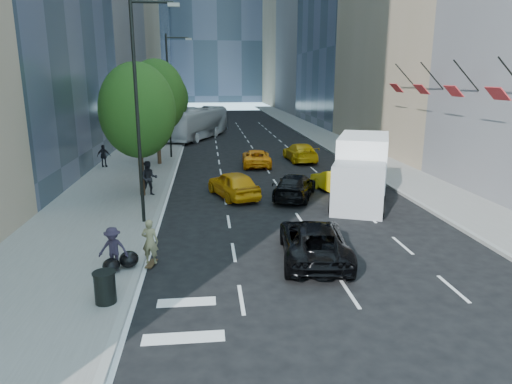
{
  "coord_description": "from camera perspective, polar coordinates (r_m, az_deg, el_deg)",
  "views": [
    {
      "loc": [
        -3.44,
        -17.0,
        6.77
      ],
      "look_at": [
        -1.24,
        3.35,
        1.6
      ],
      "focal_mm": 32.0,
      "sensor_mm": 36.0,
      "label": 1
    }
  ],
  "objects": [
    {
      "name": "taxi_d",
      "position": [
        37.98,
        5.54,
        4.97
      ],
      "size": [
        2.36,
        5.21,
        1.48
      ],
      "primitive_type": "imported",
      "rotation": [
        0.0,
        0.0,
        3.2
      ],
      "color": "gold",
      "rests_on": "ground"
    },
    {
      "name": "box_truck",
      "position": [
        26.18,
        13.07,
        2.87
      ],
      "size": [
        5.22,
        7.86,
        3.55
      ],
      "rotation": [
        0.0,
        0.0,
        -0.38
      ],
      "color": "white",
      "rests_on": "ground"
    },
    {
      "name": "black_sedan_mercedes",
      "position": [
        26.19,
        4.87,
        0.72
      ],
      "size": [
        3.51,
        5.2,
        1.4
      ],
      "primitive_type": "imported",
      "rotation": [
        0.0,
        0.0,
        2.79
      ],
      "color": "black",
      "rests_on": "ground"
    },
    {
      "name": "taxi_c",
      "position": [
        35.73,
        0.05,
        4.3
      ],
      "size": [
        2.39,
        4.73,
        1.28
      ],
      "primitive_type": "imported",
      "rotation": [
        0.0,
        0.0,
        3.08
      ],
      "color": "orange",
      "rests_on": "ground"
    },
    {
      "name": "black_sedan_lincoln",
      "position": [
        17.54,
        7.24,
        -6.08
      ],
      "size": [
        3.0,
        5.49,
        1.46
      ],
      "primitive_type": "imported",
      "rotation": [
        0.0,
        0.0,
        3.03
      ],
      "color": "black",
      "rests_on": "ground"
    },
    {
      "name": "tree_mid",
      "position": [
        36.22,
        -12.37,
        11.55
      ],
      "size": [
        4.5,
        4.5,
        7.99
      ],
      "color": "black",
      "rests_on": "sidewalk_left"
    },
    {
      "name": "sidewalk_right",
      "position": [
        49.34,
        9.76,
        6.17
      ],
      "size": [
        4.0,
        120.0,
        0.15
      ],
      "primitive_type": "cube",
      "color": "slate",
      "rests_on": "ground"
    },
    {
      "name": "pedestrian_b",
      "position": [
        36.31,
        -18.48,
        4.3
      ],
      "size": [
        1.02,
        0.48,
        1.7
      ],
      "primitive_type": "imported",
      "rotation": [
        0.0,
        0.0,
        3.08
      ],
      "color": "black",
      "rests_on": "sidewalk_left"
    },
    {
      "name": "tree_near",
      "position": [
        26.33,
        -14.58,
        9.81
      ],
      "size": [
        4.2,
        4.2,
        7.46
      ],
      "color": "black",
      "rests_on": "sidewalk_left"
    },
    {
      "name": "pedestrian_c",
      "position": [
        16.79,
        -17.43,
        -6.81
      ],
      "size": [
        1.08,
        0.69,
        1.58
      ],
      "primitive_type": "imported",
      "rotation": [
        0.0,
        0.0,
        -0.11
      ],
      "color": "#241C2B",
      "rests_on": "sidewalk_left"
    },
    {
      "name": "lamp_near",
      "position": [
        21.21,
        -14.24,
        11.17
      ],
      "size": [
        2.13,
        0.22,
        10.0
      ],
      "color": "black",
      "rests_on": "sidewalk_left"
    },
    {
      "name": "facade_flags",
      "position": [
        30.45,
        21.89,
        12.09
      ],
      "size": [
        1.85,
        13.3,
        2.05
      ],
      "color": "black",
      "rests_on": "ground"
    },
    {
      "name": "sidewalk_left",
      "position": [
        47.79,
        -12.85,
        5.77
      ],
      "size": [
        6.0,
        120.0,
        0.15
      ],
      "primitive_type": "cube",
      "color": "slate",
      "rests_on": "ground"
    },
    {
      "name": "taxi_b",
      "position": [
        27.77,
        9.97,
        1.31
      ],
      "size": [
        2.41,
        4.41,
        1.38
      ],
      "primitive_type": "imported",
      "rotation": [
        0.0,
        0.0,
        3.38
      ],
      "color": "yellow",
      "rests_on": "ground"
    },
    {
      "name": "trash_can",
      "position": [
        14.69,
        -18.35,
        -11.32
      ],
      "size": [
        0.63,
        0.63,
        0.95
      ],
      "primitive_type": "cylinder",
      "color": "black",
      "rests_on": "sidewalk_left"
    },
    {
      "name": "skateboarder",
      "position": [
        17.16,
        -13.09,
        -6.42
      ],
      "size": [
        0.68,
        0.51,
        1.68
      ],
      "primitive_type": "imported",
      "rotation": [
        0.0,
        0.0,
        2.94
      ],
      "color": "olive",
      "rests_on": "ground"
    },
    {
      "name": "city_bus",
      "position": [
        52.25,
        -7.39,
        8.53
      ],
      "size": [
        7.35,
        12.63,
        3.47
      ],
      "primitive_type": "imported",
      "rotation": [
        0.0,
        0.0,
        -0.38
      ],
      "color": "silver",
      "rests_on": "ground"
    },
    {
      "name": "pedestrian_a",
      "position": [
        26.77,
        -13.24,
        1.67
      ],
      "size": [
        1.05,
        0.87,
        1.99
      ],
      "primitive_type": "imported",
      "rotation": [
        0.0,
        0.0,
        0.12
      ],
      "color": "black",
      "rests_on": "sidewalk_left"
    },
    {
      "name": "taxi_a",
      "position": [
        26.3,
        -2.86,
        0.99
      ],
      "size": [
        3.21,
        4.9,
        1.55
      ],
      "primitive_type": "imported",
      "rotation": [
        0.0,
        0.0,
        3.47
      ],
      "color": "orange",
      "rests_on": "ground"
    },
    {
      "name": "garbage_bags",
      "position": [
        16.99,
        -16.41,
        -8.35
      ],
      "size": [
        1.18,
        1.14,
        0.58
      ],
      "color": "black",
      "rests_on": "sidewalk_left"
    },
    {
      "name": "tree_far",
      "position": [
        49.19,
        -10.76,
        11.43
      ],
      "size": [
        3.9,
        3.9,
        6.92
      ],
      "color": "black",
      "rests_on": "sidewalk_left"
    },
    {
      "name": "lamp_far",
      "position": [
        39.11,
        -10.65,
        12.54
      ],
      "size": [
        2.13,
        0.22,
        10.0
      ],
      "color": "black",
      "rests_on": "sidewalk_left"
    },
    {
      "name": "traffic_signal",
      "position": [
        57.13,
        -9.32,
        11.45
      ],
      "size": [
        2.48,
        0.53,
        5.2
      ],
      "color": "black",
      "rests_on": "sidewalk_left"
    },
    {
      "name": "ground",
      "position": [
        18.61,
        4.96,
        -7.2
      ],
      "size": [
        160.0,
        160.0,
        0.0
      ],
      "primitive_type": "plane",
      "color": "black",
      "rests_on": "ground"
    }
  ]
}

